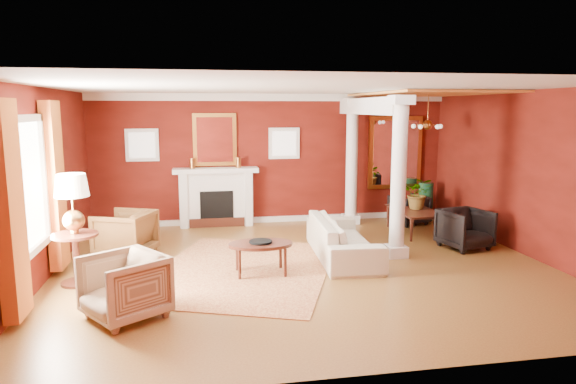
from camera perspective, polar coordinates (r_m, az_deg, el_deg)
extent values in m
plane|color=brown|center=(8.54, 1.91, -8.32)|extent=(8.00, 8.00, 0.00)
cube|color=#64150E|center=(11.64, -1.68, 3.71)|extent=(8.00, 0.04, 2.90)
cube|color=#64150E|center=(4.91, 10.65, -4.23)|extent=(8.00, 0.04, 2.90)
cube|color=#64150E|center=(8.35, -25.96, 0.55)|extent=(0.04, 7.00, 2.90)
cube|color=#64150E|center=(9.86, 25.34, 1.80)|extent=(0.04, 7.00, 2.90)
cube|color=silver|center=(8.14, 2.03, 11.52)|extent=(8.00, 7.00, 0.04)
cube|color=silver|center=(11.46, -7.97, -0.75)|extent=(1.60, 0.34, 1.20)
cube|color=black|center=(11.32, -7.92, -1.65)|extent=(0.72, 0.03, 0.70)
cube|color=black|center=(11.39, -7.88, -3.38)|extent=(1.20, 0.05, 0.20)
cube|color=silver|center=(11.33, -8.03, 2.40)|extent=(1.85, 0.42, 0.10)
cube|color=silver|center=(11.43, -11.47, -0.88)|extent=(0.16, 0.40, 1.20)
cube|color=silver|center=(11.48, -4.47, -0.68)|extent=(0.16, 0.40, 1.20)
cube|color=gold|center=(11.44, -8.14, 5.78)|extent=(0.95, 0.06, 1.15)
cube|color=white|center=(11.40, -8.14, 5.77)|extent=(0.78, 0.02, 0.98)
cube|color=silver|center=(11.50, -15.90, 5.04)|extent=(0.70, 0.06, 0.70)
cube|color=white|center=(11.47, -15.92, 5.03)|extent=(0.54, 0.02, 0.54)
cube|color=silver|center=(11.62, -0.44, 5.44)|extent=(0.70, 0.06, 0.70)
cube|color=white|center=(11.58, -0.41, 5.42)|extent=(0.54, 0.02, 0.54)
cube|color=white|center=(7.76, -27.08, 0.62)|extent=(0.03, 1.30, 1.70)
cube|color=silver|center=(7.09, -28.42, -0.21)|extent=(0.08, 0.10, 1.90)
cube|color=silver|center=(8.42, -25.50, 1.34)|extent=(0.08, 0.10, 1.90)
cube|color=#9D521A|center=(6.81, -28.53, -1.85)|extent=(0.18, 0.55, 2.60)
cube|color=#9D521A|center=(8.71, -24.48, 0.65)|extent=(0.18, 0.55, 2.60)
cube|color=silver|center=(9.27, 11.91, -6.44)|extent=(0.34, 0.34, 0.20)
cylinder|color=silver|center=(9.00, 12.20, 1.86)|extent=(0.26, 0.26, 2.50)
cube|color=silver|center=(8.93, 12.48, 9.96)|extent=(0.36, 0.36, 0.16)
cube|color=silver|center=(11.74, 6.97, -2.98)|extent=(0.34, 0.34, 0.20)
cylinder|color=silver|center=(11.53, 7.10, 3.59)|extent=(0.26, 0.26, 2.50)
cube|color=silver|center=(11.47, 7.23, 9.91)|extent=(0.36, 0.36, 0.16)
cube|color=silver|center=(10.43, 9.04, 9.39)|extent=(0.30, 3.20, 0.32)
cube|color=#DB8D40|center=(10.73, 15.26, 10.51)|extent=(2.30, 3.40, 0.04)
cube|color=gold|center=(12.36, 11.81, 4.31)|extent=(1.30, 0.06, 1.70)
cube|color=white|center=(12.32, 11.87, 4.29)|extent=(1.10, 0.02, 1.50)
cylinder|color=#A66E34|center=(10.79, 15.32, 8.93)|extent=(0.02, 0.02, 0.65)
sphere|color=#A66E34|center=(10.80, 15.24, 7.21)|extent=(0.20, 0.20, 0.20)
sphere|color=white|center=(10.92, 16.57, 7.01)|extent=(0.09, 0.09, 0.09)
sphere|color=white|center=(11.08, 15.05, 7.11)|extent=(0.09, 0.09, 0.09)
sphere|color=white|center=(10.85, 13.77, 7.12)|extent=(0.09, 0.09, 0.09)
sphere|color=white|center=(10.55, 14.50, 7.03)|extent=(0.09, 0.09, 0.09)
sphere|color=white|center=(10.60, 16.28, 6.97)|extent=(0.09, 0.09, 0.09)
cube|color=silver|center=(11.54, -1.68, 10.47)|extent=(8.00, 0.08, 0.16)
cube|color=silver|center=(11.81, -1.62, -3.04)|extent=(8.00, 0.08, 0.12)
cube|color=maroon|center=(8.40, -5.05, -8.60)|extent=(3.80, 4.32, 0.01)
imported|color=beige|center=(9.00, 6.13, -4.42)|extent=(0.83, 2.38, 0.92)
imported|color=black|center=(9.46, -17.65, -4.21)|extent=(1.08, 1.11, 0.89)
imported|color=tan|center=(6.73, -17.74, -9.67)|extent=(1.17, 1.18, 0.89)
cylinder|color=black|center=(8.06, -3.06, -5.83)|extent=(1.00, 1.00, 0.05)
cylinder|color=black|center=(7.88, -5.40, -8.14)|extent=(0.05, 0.05, 0.45)
cylinder|color=black|center=(7.97, -0.31, -7.91)|extent=(0.05, 0.05, 0.45)
cylinder|color=black|center=(8.31, -5.67, -7.24)|extent=(0.05, 0.05, 0.45)
cylinder|color=black|center=(8.39, -0.83, -7.03)|extent=(0.05, 0.05, 0.45)
imported|color=black|center=(8.09, -3.36, -4.84)|extent=(0.15, 0.07, 0.21)
cylinder|color=black|center=(8.35, -22.29, -9.29)|extent=(0.48, 0.48, 0.04)
cylinder|color=black|center=(8.25, -22.44, -6.96)|extent=(0.10, 0.10, 0.75)
cylinder|color=black|center=(8.16, -22.60, -4.43)|extent=(0.66, 0.66, 0.04)
sphere|color=#A66E34|center=(8.11, -22.70, -2.92)|extent=(0.31, 0.31, 0.31)
cylinder|color=#A66E34|center=(8.07, -22.80, -1.39)|extent=(0.03, 0.03, 0.33)
cone|color=white|center=(8.02, -22.93, 0.70)|extent=(0.48, 0.48, 0.33)
imported|color=black|center=(11.01, 13.98, -2.45)|extent=(0.52, 1.42, 0.79)
imported|color=black|center=(10.08, 19.09, -3.71)|extent=(0.94, 0.90, 0.81)
imported|color=black|center=(11.85, 13.26, -1.77)|extent=(0.84, 0.81, 0.72)
sphere|color=#133E23|center=(12.37, 14.97, -2.24)|extent=(0.37, 0.37, 0.37)
cylinder|color=#133E23|center=(12.32, 15.02, -1.03)|extent=(0.33, 0.33, 0.88)
imported|color=#26591E|center=(11.00, 14.30, 0.98)|extent=(0.80, 0.84, 0.51)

